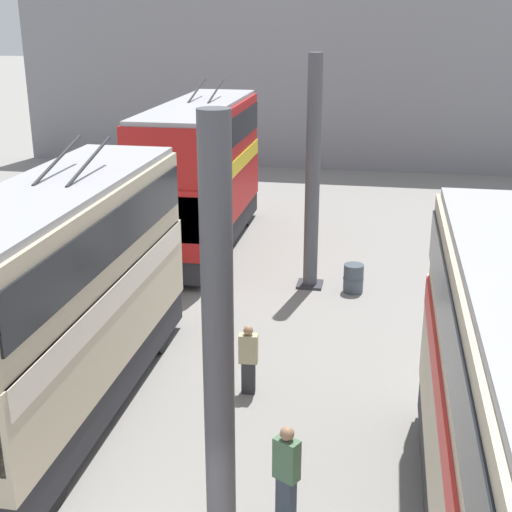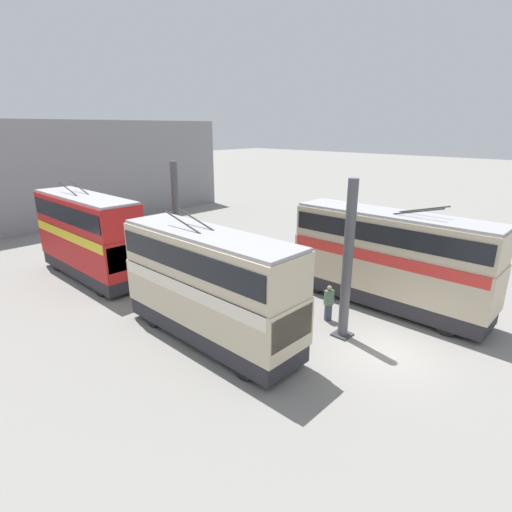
% 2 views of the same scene
% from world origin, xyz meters
% --- Properties ---
extents(depot_back_wall, '(0.50, 36.00, 9.61)m').
position_xyz_m(depot_back_wall, '(31.82, 0.00, 4.81)').
color(depot_back_wall, gray).
rests_on(depot_back_wall, ground_plane).
extents(support_column_near, '(0.78, 0.78, 7.03)m').
position_xyz_m(support_column_near, '(2.16, 0.00, 3.39)').
color(support_column_near, '#4C4C51').
rests_on(support_column_near, ground_plane).
extents(support_column_far, '(0.78, 0.78, 7.03)m').
position_xyz_m(support_column_far, '(14.33, 0.00, 3.39)').
color(support_column_far, '#4C4C51').
rests_on(support_column_far, ground_plane).
extents(bus_right_near, '(9.08, 2.54, 5.53)m').
position_xyz_m(bus_right_near, '(6.21, 4.30, 2.79)').
color(bus_right_near, black).
rests_on(bus_right_near, ground_plane).
extents(bus_right_far, '(9.14, 2.54, 5.76)m').
position_xyz_m(bus_right_far, '(17.49, 4.30, 2.92)').
color(bus_right_far, black).
rests_on(bus_right_far, ground_plane).
extents(person_aisle_midway, '(0.27, 0.44, 1.65)m').
position_xyz_m(person_aisle_midway, '(7.52, 0.63, 0.87)').
color(person_aisle_midway, '#2D2D33').
rests_on(person_aisle_midway, ground_plane).
extents(person_aisle_foreground, '(0.41, 0.48, 1.82)m').
position_xyz_m(person_aisle_foreground, '(3.47, -0.79, 0.97)').
color(person_aisle_foreground, '#384251').
rests_on(person_aisle_foreground, ground_plane).
extents(oil_drum, '(0.63, 0.63, 0.87)m').
position_xyz_m(oil_drum, '(14.06, -1.35, 0.44)').
color(oil_drum, '#424C56').
rests_on(oil_drum, ground_plane).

